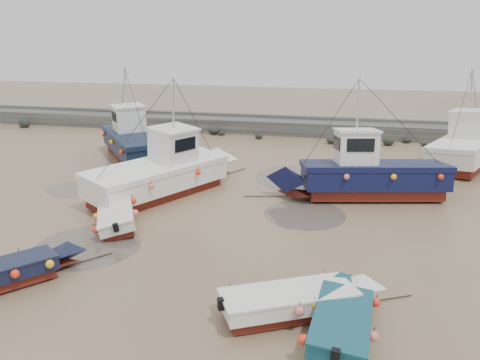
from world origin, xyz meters
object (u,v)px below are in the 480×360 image
object	(u,v)px
cabin_boat_1	(166,171)
person	(212,186)
cabin_boat_3	(469,146)
dinghy_2	(342,315)
cabin_boat_0	(132,139)
cabin_boat_2	(362,174)
dinghy_3	(300,299)
dinghy_0	(118,210)
dinghy_1	(12,269)

from	to	relation	value
cabin_boat_1	person	bearing A→B (deg)	72.13
cabin_boat_3	dinghy_2	bearing A→B (deg)	-84.31
cabin_boat_0	cabin_boat_2	world-z (taller)	same
cabin_boat_1	person	size ratio (longest dim) A/B	6.49
dinghy_2	cabin_boat_3	bearing A→B (deg)	74.06
dinghy_3	cabin_boat_0	size ratio (longest dim) A/B	0.62
dinghy_0	cabin_boat_1	xyz separation A→B (m)	(0.76, 4.26, 0.77)
dinghy_0	cabin_boat_0	xyz separation A→B (m)	(-4.50, 11.25, 0.76)
cabin_boat_2	person	distance (m)	8.45
dinghy_0	cabin_boat_2	size ratio (longest dim) A/B	0.56
dinghy_3	cabin_boat_0	xyz separation A→B (m)	(-13.53, 17.01, 0.76)
dinghy_2	cabin_boat_2	distance (m)	12.44
dinghy_2	dinghy_3	distance (m)	1.43
dinghy_0	dinghy_2	bearing A→B (deg)	-59.64
dinghy_2	cabin_boat_2	size ratio (longest dim) A/B	0.53
cabin_boat_0	cabin_boat_3	size ratio (longest dim) A/B	0.99
cabin_boat_2	person	size ratio (longest dim) A/B	6.70
cabin_boat_0	cabin_boat_3	distance (m)	22.85
dinghy_2	cabin_boat_2	xyz separation A→B (m)	(0.84, 12.39, 0.76)
cabin_boat_2	cabin_boat_0	bearing A→B (deg)	58.60
cabin_boat_0	person	bearing A→B (deg)	-73.13
cabin_boat_2	cabin_boat_3	size ratio (longest dim) A/B	1.09
dinghy_0	cabin_boat_0	world-z (taller)	cabin_boat_0
dinghy_1	dinghy_3	bearing A→B (deg)	40.65
cabin_boat_3	person	bearing A→B (deg)	-125.81
cabin_boat_1	cabin_boat_2	world-z (taller)	same
dinghy_1	cabin_boat_2	bearing A→B (deg)	83.79
dinghy_3	person	distance (m)	13.46
dinghy_2	dinghy_3	size ratio (longest dim) A/B	0.92
dinghy_0	cabin_boat_1	bearing A→B (deg)	52.17
cabin_boat_3	person	xyz separation A→B (m)	(-15.37, -8.04, -1.33)
cabin_boat_0	cabin_boat_2	xyz separation A→B (m)	(15.64, -5.28, 0.02)
dinghy_0	dinghy_3	xyz separation A→B (m)	(9.03, -5.76, -0.00)
dinghy_0	person	bearing A→B (deg)	37.90
dinghy_3	cabin_boat_1	size ratio (longest dim) A/B	0.59
person	dinghy_3	bearing A→B (deg)	105.68
cabin_boat_2	person	xyz separation A→B (m)	(-8.34, 0.19, -1.32)
cabin_boat_0	dinghy_3	bearing A→B (deg)	-89.70
cabin_boat_0	dinghy_0	bearing A→B (deg)	-106.38
dinghy_2	cabin_boat_0	size ratio (longest dim) A/B	0.58
dinghy_0	person	world-z (taller)	dinghy_0
dinghy_2	cabin_boat_0	world-z (taller)	cabin_boat_0
cabin_boat_0	cabin_boat_1	size ratio (longest dim) A/B	0.94
dinghy_0	dinghy_1	distance (m)	6.13
dinghy_2	person	distance (m)	14.65
dinghy_1	dinghy_2	distance (m)	11.26
cabin_boat_2	person	world-z (taller)	cabin_boat_2
cabin_boat_1	person	world-z (taller)	cabin_boat_1
dinghy_3	cabin_boat_1	xyz separation A→B (m)	(-8.27, 10.02, 0.77)
dinghy_1	cabin_boat_1	xyz separation A→B (m)	(1.72, 10.31, 0.76)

